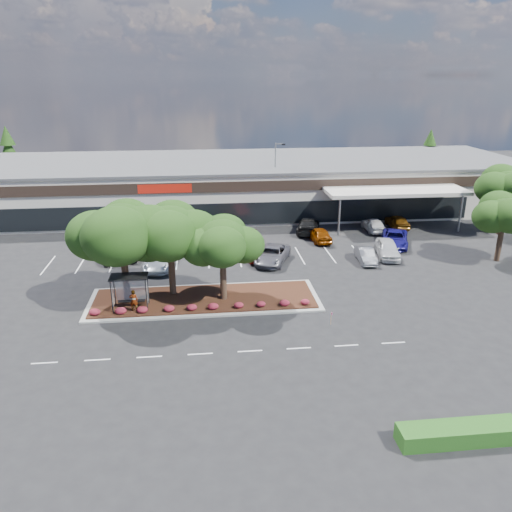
{
  "coord_description": "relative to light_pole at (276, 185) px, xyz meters",
  "views": [
    {
      "loc": [
        -1.92,
        -32.01,
        16.76
      ],
      "look_at": [
        2.38,
        6.73,
        2.6
      ],
      "focal_mm": 35.0,
      "sensor_mm": 36.0,
      "label": 1
    }
  ],
  "objects": [
    {
      "name": "island_tree_mid",
      "position": [
        -11.7,
        -22.76,
        -0.12
      ],
      "size": [
        6.6,
        6.6,
        7.32
      ],
      "primitive_type": null,
      "color": "#173510",
      "rests_on": "landscape_island"
    },
    {
      "name": "retail_store",
      "position": [
        -7.14,
        5.95,
        -0.89
      ],
      "size": [
        80.4,
        25.2,
        6.25
      ],
      "color": "beige",
      "rests_on": "ground"
    },
    {
      "name": "tree_east_near",
      "position": [
        18.8,
        -17.96,
        -0.79
      ],
      "size": [
        5.6,
        5.6,
        6.51
      ],
      "primitive_type": null,
      "color": "#173510",
      "rests_on": "ground"
    },
    {
      "name": "ground",
      "position": [
        -7.2,
        -27.96,
        -4.04
      ],
      "size": [
        160.0,
        160.0,
        0.0
      ],
      "primitive_type": "plane",
      "color": "black",
      "rests_on": "ground"
    },
    {
      "name": "car_12",
      "position": [
        -6.14,
        -9.35,
        -3.29
      ],
      "size": [
        3.89,
        5.86,
        1.5
      ],
      "primitive_type": "imported",
      "rotation": [
        0.0,
        0.0,
        2.86
      ],
      "color": "maroon",
      "rests_on": "ground"
    },
    {
      "name": "tree_east_far",
      "position": [
        23.8,
        -9.96,
        -0.23
      ],
      "size": [
        6.4,
        6.4,
        7.62
      ],
      "primitive_type": null,
      "color": "#173510",
      "rests_on": "ground"
    },
    {
      "name": "conifer_north_east",
      "position": [
        26.8,
        16.04,
        0.46
      ],
      "size": [
        3.96,
        3.96,
        9.0
      ],
      "primitive_type": "cone",
      "color": "#173510",
      "rests_on": "ground"
    },
    {
      "name": "car_6",
      "position": [
        6.16,
        -16.85,
        -3.38
      ],
      "size": [
        1.67,
        4.1,
        1.32
      ],
      "primitive_type": "imported",
      "rotation": [
        0.0,
        0.0,
        -0.07
      ],
      "color": "#595A60",
      "rests_on": "ground"
    },
    {
      "name": "conifer_north_west",
      "position": [
        -37.2,
        18.04,
        0.96
      ],
      "size": [
        4.4,
        4.4,
        10.0
      ],
      "primitive_type": "cone",
      "color": "#173510",
      "rests_on": "ground"
    },
    {
      "name": "car_10",
      "position": [
        -16.51,
        -9.6,
        -3.33
      ],
      "size": [
        2.89,
        4.6,
        1.43
      ],
      "primitive_type": "imported",
      "rotation": [
        0.0,
        0.0,
        3.49
      ],
      "color": "silver",
      "rests_on": "ground"
    },
    {
      "name": "island_tree_west",
      "position": [
        -15.2,
        -23.46,
        0.16
      ],
      "size": [
        7.2,
        7.2,
        7.89
      ],
      "primitive_type": null,
      "color": "#173510",
      "rests_on": "landscape_island"
    },
    {
      "name": "car_9",
      "position": [
        -15.83,
        -8.69,
        -3.36
      ],
      "size": [
        2.44,
        4.26,
        1.37
      ],
      "primitive_type": "imported",
      "rotation": [
        0.0,
        0.0,
        3.36
      ],
      "color": "navy",
      "rests_on": "ground"
    },
    {
      "name": "car_11",
      "position": [
        -8.51,
        -6.33,
        -3.25
      ],
      "size": [
        4.37,
        6.27,
        1.59
      ],
      "primitive_type": "imported",
      "rotation": [
        0.0,
        0.0,
        2.81
      ],
      "color": "#184F24",
      "rests_on": "ground"
    },
    {
      "name": "car_3",
      "position": [
        -7.51,
        -13.11,
        -3.3
      ],
      "size": [
        2.26,
        5.17,
        1.48
      ],
      "primitive_type": "imported",
      "rotation": [
        0.0,
        0.0,
        -0.04
      ],
      "color": "navy",
      "rests_on": "ground"
    },
    {
      "name": "car_4",
      "position": [
        -4.4,
        -14.7,
        -3.34
      ],
      "size": [
        2.0,
        4.39,
        1.4
      ],
      "primitive_type": "imported",
      "rotation": [
        0.0,
        0.0,
        0.13
      ],
      "color": "maroon",
      "rests_on": "ground"
    },
    {
      "name": "landscape_island",
      "position": [
        -9.2,
        -23.96,
        -3.92
      ],
      "size": [
        18.0,
        6.0,
        0.26
      ],
      "color": "#979792",
      "rests_on": "ground"
    },
    {
      "name": "car_8",
      "position": [
        10.67,
        -12.56,
        -3.26
      ],
      "size": [
        4.43,
        6.16,
        1.56
      ],
      "primitive_type": "imported",
      "rotation": [
        0.0,
        0.0,
        -0.37
      ],
      "color": "navy",
      "rests_on": "ground"
    },
    {
      "name": "shrub_row",
      "position": [
        -9.2,
        -26.06,
        -3.53
      ],
      "size": [
        17.0,
        0.8,
        0.5
      ],
      "primitive_type": null,
      "color": "maroon",
      "rests_on": "landscape_island"
    },
    {
      "name": "person_waiting",
      "position": [
        -14.42,
        -25.67,
        -2.95
      ],
      "size": [
        0.63,
        0.44,
        1.66
      ],
      "primitive_type": "imported",
      "rotation": [
        0.0,
        0.0,
        3.08
      ],
      "color": "#594C47",
      "rests_on": "landscape_island"
    },
    {
      "name": "car_1",
      "position": [
        -16.21,
        -13.13,
        -3.31
      ],
      "size": [
        1.67,
        4.5,
        1.47
      ],
      "primitive_type": "imported",
      "rotation": [
        0.0,
        0.0,
        0.02
      ],
      "color": "black",
      "rests_on": "ground"
    },
    {
      "name": "car_7",
      "position": [
        8.7,
        -15.76,
        -3.2
      ],
      "size": [
        2.78,
        5.19,
        1.68
      ],
      "primitive_type": "imported",
      "rotation": [
        0.0,
        0.0,
        -0.17
      ],
      "color": "silver",
      "rests_on": "ground"
    },
    {
      "name": "car_15",
      "position": [
        3.2,
        -10.19,
        -3.28
      ],
      "size": [
        2.2,
        4.61,
        1.52
      ],
      "primitive_type": "imported",
      "rotation": [
        0.0,
        0.0,
        3.23
      ],
      "color": "#702D03",
      "rests_on": "ground"
    },
    {
      "name": "car_13",
      "position": [
        -4.51,
        -9.55,
        -3.33
      ],
      "size": [
        2.59,
        4.56,
        1.42
      ],
      "primitive_type": "imported",
      "rotation": [
        0.0,
        0.0,
        2.87
      ],
      "color": "maroon",
      "rests_on": "ground"
    },
    {
      "name": "car_16",
      "position": [
        10.18,
        -7.28,
        -3.28
      ],
      "size": [
        1.82,
        4.49,
        1.53
      ],
      "primitive_type": "imported",
      "rotation": [
        0.0,
        0.0,
        3.15
      ],
      "color": "white",
      "rests_on": "ground"
    },
    {
      "name": "car_17",
      "position": [
        13.4,
        -6.26,
        -3.28
      ],
      "size": [
        1.87,
        4.52,
        1.53
      ],
      "primitive_type": "imported",
      "rotation": [
        0.0,
        0.0,
        3.13
      ],
      "color": "#643A0A",
      "rests_on": "ground"
    },
    {
      "name": "bus_shelter",
      "position": [
        -14.7,
        -25.01,
        -1.74
      ],
      "size": [
        2.75,
        1.55,
        2.59
      ],
      "color": "black",
      "rests_on": "landscape_island"
    },
    {
      "name": "hedge_south_east",
      "position": [
        2.8,
        -41.46,
        -3.59
      ],
      "size": [
        6.0,
        1.3,
        0.9
      ],
      "primitive_type": "cube",
      "color": "#1A4D15",
      "rests_on": "ground"
    },
    {
      "name": "light_pole",
      "position": [
        0.0,
        0.0,
        0.0
      ],
      "size": [
        1.39,
        0.84,
        9.17
      ],
      "rotation": [
        0.0,
        0.0,
        -0.39
      ],
      "color": "#979792",
      "rests_on": "ground"
    },
    {
      "name": "lane_markings",
      "position": [
        -7.34,
        -17.53,
        -4.04
      ],
      "size": [
        33.12,
        20.06,
        0.01
      ],
      "color": "silver",
      "rests_on": "ground"
    },
    {
      "name": "car_5",
      "position": [
        -2.67,
        -16.0,
        -3.28
      ],
      "size": [
        4.45,
        6.05,
        1.53
      ],
      "primitive_type": "imported",
      "rotation": [
        0.0,
        0.0,
        -0.39
      ],
      "color": "#5D5B63",
      "rests_on": "ground"
    },
    {
      "name": "car_2",
      "position": [
        -13.22,
        -16.37,
        -3.33
      ],
      "size": [
        2.98,
        5.39,
        1.43
      ],
      "primitive_type": "imported",
      "rotation": [
        0.0,
        0.0,
        -0.12
      ],
      "color": "silver",
      "rests_on": "ground"
    },
    {
      "name": "survey_stake",
      "position": [
        -0.29,
        -28.96,
        -3.43
      ],
      "size": [
        0.07,
        0.14,
        0.95
      ],
      "color": "tan",
      "rests_on": "ground"
    },
    {
      "name": "car_0",
      "position": [
        -18.11,
        -13.45,
        -3.26
      ],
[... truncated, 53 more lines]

